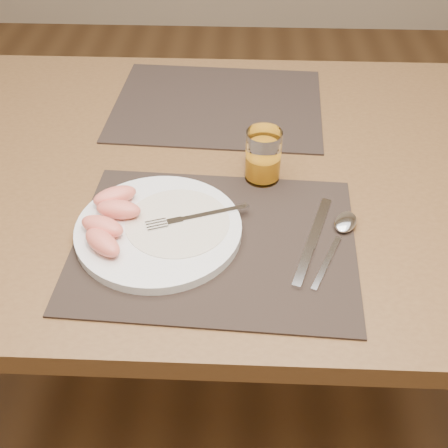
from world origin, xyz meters
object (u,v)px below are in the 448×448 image
placemat_near (215,242)px  juice_glass (263,158)px  plate (159,230)px  fork (189,218)px  placemat_far (218,104)px  knife (310,247)px  table (221,198)px  spoon (343,228)px

placemat_near → juice_glass: (0.08, 0.17, 0.04)m
plate → fork: bearing=21.1°
placemat_near → plate: size_ratio=1.67×
placemat_near → placemat_far: 0.44m
placemat_near → knife: 0.15m
table → juice_glass: (0.08, -0.05, 0.13)m
placemat_far → knife: bearing=-69.5°
knife → spoon: (0.06, 0.05, 0.00)m
placemat_near → juice_glass: bearing=65.9°
plate → juice_glass: size_ratio=2.80×
knife → spoon: size_ratio=1.16×
placemat_far → table: bearing=-85.7°
placemat_far → fork: bearing=-93.7°
knife → spoon: spoon is taller
placemat_far → plate: (-0.07, -0.43, 0.01)m
table → placemat_far: (-0.02, 0.22, 0.09)m
plate → knife: bearing=-6.2°
placemat_near → knife: knife is taller
table → plate: plate is taller
table → placemat_near: 0.24m
placemat_near → placemat_far: size_ratio=1.00×
placemat_far → knife: size_ratio=2.10×
table → knife: 0.29m
plate → juice_glass: bearing=43.2°
plate → fork: 0.05m
plate → knife: (0.24, -0.03, -0.01)m
table → placemat_far: placemat_far is taller
plate → knife: 0.25m
table → knife: knife is taller
spoon → juice_glass: 0.19m
fork → knife: fork is taller
placemat_far → plate: 0.43m
juice_glass → placemat_far: bearing=109.6°
table → plate: (-0.09, -0.21, 0.10)m
table → placemat_far: 0.24m
knife → juice_glass: (-0.07, 0.19, 0.04)m
fork → spoon: size_ratio=0.92×
juice_glass → fork: bearing=-130.8°
placemat_far → spoon: spoon is taller
placemat_near → knife: (0.15, -0.01, 0.00)m
placemat_near → spoon: size_ratio=2.44×
table → placemat_near: size_ratio=3.11×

